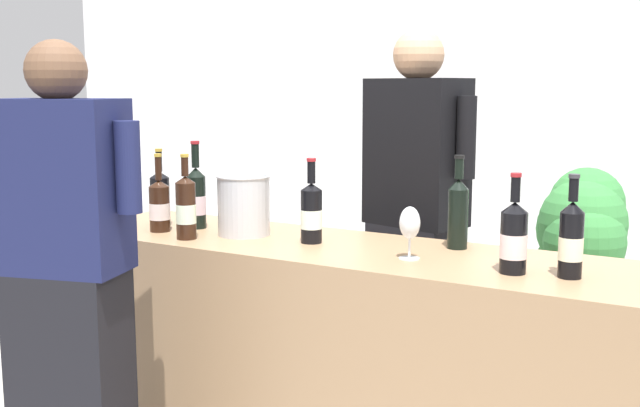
% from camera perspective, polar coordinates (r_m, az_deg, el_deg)
% --- Properties ---
extents(wall_back, '(8.00, 0.10, 2.80)m').
position_cam_1_polar(wall_back, '(5.16, 15.81, 6.93)').
color(wall_back, white).
rests_on(wall_back, ground_plane).
extents(counter, '(2.34, 0.60, 0.96)m').
position_cam_1_polar(counter, '(2.91, 1.92, -12.52)').
color(counter, '#9E7A56').
rests_on(counter, ground_plane).
extents(wine_bottle_0, '(0.08, 0.08, 0.32)m').
position_cam_1_polar(wine_bottle_0, '(2.82, -0.62, -0.68)').
color(wine_bottle_0, black).
rests_on(wine_bottle_0, counter).
extents(wine_bottle_1, '(0.08, 0.08, 0.36)m').
position_cam_1_polar(wine_bottle_1, '(3.15, -9.22, 0.47)').
color(wine_bottle_1, black).
rests_on(wine_bottle_1, counter).
extents(wine_bottle_2, '(0.08, 0.08, 0.31)m').
position_cam_1_polar(wine_bottle_2, '(2.44, 14.26, -2.50)').
color(wine_bottle_2, black).
rests_on(wine_bottle_2, counter).
extents(wine_bottle_3, '(0.08, 0.08, 0.32)m').
position_cam_1_polar(wine_bottle_3, '(3.24, -11.85, 0.36)').
color(wine_bottle_3, black).
rests_on(wine_bottle_3, counter).
extents(wine_bottle_4, '(0.07, 0.07, 0.34)m').
position_cam_1_polar(wine_bottle_4, '(2.76, 10.26, -0.55)').
color(wine_bottle_4, black).
rests_on(wine_bottle_4, counter).
extents(wine_bottle_5, '(0.08, 0.08, 0.31)m').
position_cam_1_polar(wine_bottle_5, '(3.11, -11.89, -0.15)').
color(wine_bottle_5, black).
rests_on(wine_bottle_5, counter).
extents(wine_bottle_6, '(0.08, 0.08, 0.32)m').
position_cam_1_polar(wine_bottle_6, '(2.93, -9.98, -0.30)').
color(wine_bottle_6, black).
rests_on(wine_bottle_6, counter).
extents(wine_bottle_7, '(0.07, 0.07, 0.32)m').
position_cam_1_polar(wine_bottle_7, '(2.42, 18.24, -2.57)').
color(wine_bottle_7, black).
rests_on(wine_bottle_7, counter).
extents(wine_glass, '(0.07, 0.07, 0.18)m').
position_cam_1_polar(wine_glass, '(2.57, 6.72, -1.60)').
color(wine_glass, silver).
rests_on(wine_glass, counter).
extents(ice_bucket, '(0.21, 0.21, 0.24)m').
position_cam_1_polar(ice_bucket, '(2.98, -5.74, -0.08)').
color(ice_bucket, silver).
rests_on(ice_bucket, counter).
extents(person_server, '(0.56, 0.33, 1.77)m').
position_cam_1_polar(person_server, '(3.35, 7.13, -2.69)').
color(person_server, black).
rests_on(person_server, ground_plane).
extents(person_guest, '(0.54, 0.34, 1.68)m').
position_cam_1_polar(person_guest, '(2.68, -18.30, -7.10)').
color(person_guest, black).
rests_on(person_guest, ground_plane).
extents(potted_shrub, '(0.48, 0.62, 1.15)m').
position_cam_1_polar(potted_shrub, '(3.91, 18.87, -3.32)').
color(potted_shrub, brown).
rests_on(potted_shrub, ground_plane).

